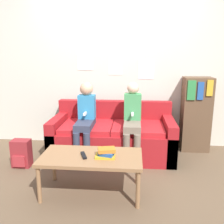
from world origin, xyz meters
name	(u,v)px	position (x,y,z in m)	size (l,w,h in m)	color
ground_plane	(109,170)	(0.00, 0.00, 0.00)	(10.00, 10.00, 0.00)	brown
wall_back	(116,66)	(0.00, 1.07, 1.30)	(8.00, 0.06, 2.60)	beige
couch	(113,137)	(0.00, 0.54, 0.28)	(1.79, 0.86, 0.77)	maroon
coffee_table	(91,159)	(-0.14, -0.55, 0.39)	(1.09, 0.56, 0.44)	#8E6642
person_left	(85,117)	(-0.37, 0.35, 0.63)	(0.24, 0.58, 1.11)	#33384C
person_right	(132,119)	(0.29, 0.34, 0.62)	(0.24, 0.58, 1.11)	#756656
tv_remote	(84,155)	(-0.22, -0.58, 0.45)	(0.10, 0.17, 0.02)	black
book_stack	(106,153)	(0.03, -0.57, 0.48)	(0.22, 0.18, 0.10)	gold
bookshelf	(196,114)	(1.27, 0.86, 0.58)	(0.43, 0.33, 1.15)	brown
backpack	(21,154)	(-1.20, 0.01, 0.18)	(0.24, 0.19, 0.38)	maroon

